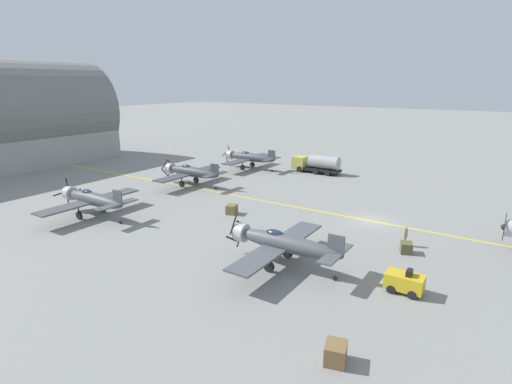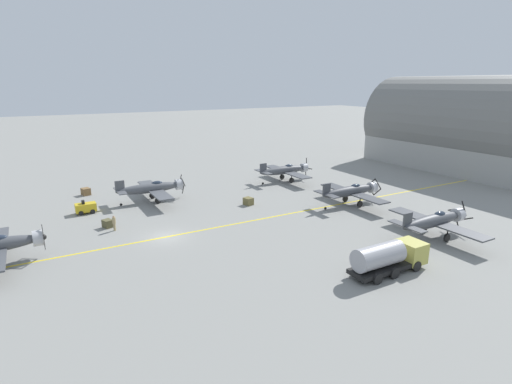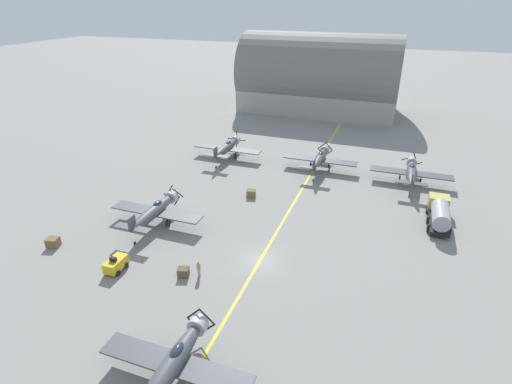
% 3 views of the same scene
% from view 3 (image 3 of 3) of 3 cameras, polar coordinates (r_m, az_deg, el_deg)
% --- Properties ---
extents(ground_plane, '(400.00, 400.00, 0.00)m').
position_cam_3_polar(ground_plane, '(44.17, 0.58, -9.75)').
color(ground_plane, gray).
extents(taxiway_stripe, '(0.30, 160.00, 0.01)m').
position_cam_3_polar(taxiway_stripe, '(44.16, 0.58, -9.75)').
color(taxiway_stripe, yellow).
rests_on(taxiway_stripe, ground).
extents(airplane_far_right, '(12.00, 9.98, 3.67)m').
position_cam_3_polar(airplane_far_right, '(64.50, 21.32, 2.67)').
color(airplane_far_right, '#45474C').
rests_on(airplane_far_right, ground).
extents(airplane_mid_left, '(12.00, 9.98, 3.65)m').
position_cam_3_polar(airplane_mid_left, '(50.90, -14.27, -2.66)').
color(airplane_mid_left, '#4F5156').
rests_on(airplane_mid_left, ground).
extents(airplane_far_left, '(12.00, 9.98, 3.80)m').
position_cam_3_polar(airplane_far_left, '(70.11, -4.21, 6.33)').
color(airplane_far_left, '#4A4D52').
rests_on(airplane_far_left, ground).
extents(airplane_near_center, '(12.00, 9.98, 3.65)m').
position_cam_3_polar(airplane_near_center, '(32.08, -11.86, -22.99)').
color(airplane_near_center, '#484B50').
rests_on(airplane_near_center, ground).
extents(airplane_far_center, '(12.00, 9.98, 3.65)m').
position_cam_3_polar(airplane_far_center, '(65.87, 9.10, 4.70)').
color(airplane_far_center, '#404247').
rests_on(airplane_far_center, ground).
extents(fuel_tanker, '(2.67, 8.00, 2.98)m').
position_cam_3_polar(fuel_tanker, '(55.05, 24.75, -2.69)').
color(fuel_tanker, black).
rests_on(fuel_tanker, ground).
extents(tow_tractor, '(1.57, 2.60, 1.79)m').
position_cam_3_polar(tow_tractor, '(44.80, -19.40, -9.67)').
color(tow_tractor, gold).
rests_on(tow_tractor, ground).
extents(ground_crew_walking, '(0.40, 0.40, 1.85)m').
position_cam_3_polar(ground_crew_walking, '(41.81, -8.19, -10.72)').
color(ground_crew_walking, tan).
rests_on(ground_crew_walking, ground).
extents(supply_crate_by_tanker, '(1.41, 1.29, 0.96)m').
position_cam_3_polar(supply_crate_by_tanker, '(42.41, -10.34, -11.20)').
color(supply_crate_by_tanker, brown).
rests_on(supply_crate_by_tanker, ground).
extents(supply_crate_mid_lane, '(1.56, 1.40, 1.10)m').
position_cam_3_polar(supply_crate_mid_lane, '(51.61, -27.01, -6.43)').
color(supply_crate_mid_lane, brown).
rests_on(supply_crate_mid_lane, ground).
extents(supply_crate_outboard, '(1.48, 1.33, 1.05)m').
position_cam_3_polar(supply_crate_outboard, '(56.96, -0.71, -0.19)').
color(supply_crate_outboard, brown).
rests_on(supply_crate_outboard, ground).
extents(hangar, '(36.68, 18.45, 18.45)m').
position_cam_3_polar(hangar, '(100.57, 9.03, 15.58)').
color(hangar, '#9E9E99').
rests_on(hangar, ground).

